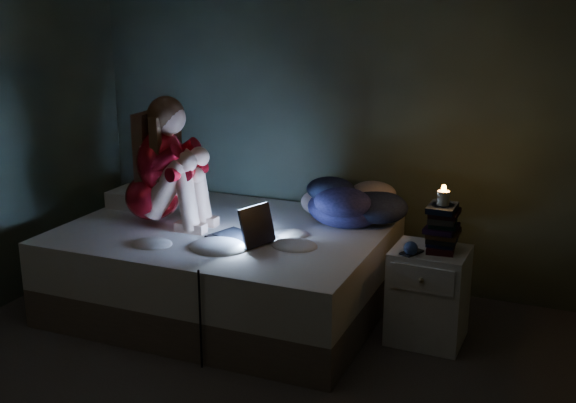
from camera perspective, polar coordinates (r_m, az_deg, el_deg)
The scene contains 11 objects.
wall_back at distance 4.90m, azimuth 3.63°, elevation 8.38°, with size 3.60×0.02×2.60m, color #2B2F24.
bed at distance 4.60m, azimuth -5.11°, elevation -5.38°, with size 1.99×1.49×0.55m, color beige, non-canonical shape.
pillow at distance 5.05m, azimuth -11.85°, elevation 0.24°, with size 0.40×0.29×0.12m, color beige.
woman at distance 4.57m, azimuth -11.07°, elevation 3.31°, with size 0.52×0.34×0.84m, color #A80012, non-canonical shape.
laptop at distance 4.23m, azimuth -4.02°, elevation -1.52°, with size 0.36×0.26×0.26m, color black, non-canonical shape.
clothes_pile at distance 4.55m, azimuth 4.71°, elevation 0.12°, with size 0.53×0.42×0.32m, color #181D45, non-canonical shape.
nightstand at distance 4.23m, azimuth 11.29°, elevation -7.45°, with size 0.42×0.38×0.57m, color silver.
book_stack at distance 4.10m, azimuth 12.33°, elevation -2.05°, with size 0.19×0.25×0.26m, color black, non-canonical shape.
candle at distance 4.05m, azimuth 12.47°, elevation 0.27°, with size 0.07×0.07×0.08m, color beige.
phone at distance 4.04m, azimuth 10.01°, elevation -4.10°, with size 0.07×0.14×0.01m, color black.
blue_orb at distance 4.00m, azimuth 9.95°, elevation -3.77°, with size 0.08×0.08×0.08m, color #344E92.
Camera 1 is at (1.60, -2.68, 1.93)m, focal length 43.88 mm.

